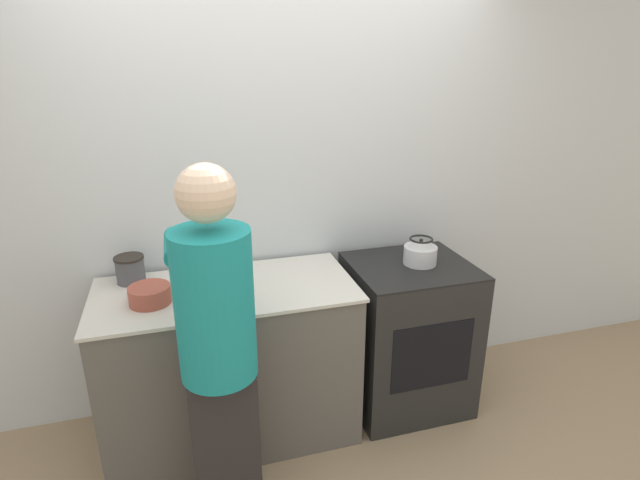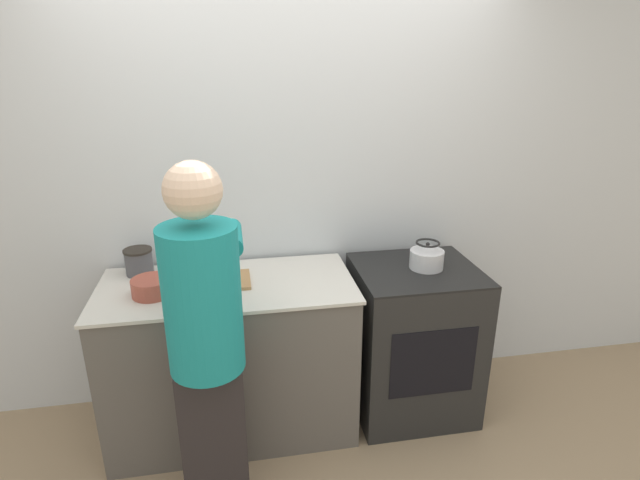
{
  "view_description": "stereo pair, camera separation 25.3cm",
  "coord_description": "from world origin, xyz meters",
  "px_view_note": "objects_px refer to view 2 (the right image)",
  "views": [
    {
      "loc": [
        -0.56,
        -2.06,
        2.02
      ],
      "look_at": [
        0.11,
        0.22,
        1.15
      ],
      "focal_mm": 28.0,
      "sensor_mm": 36.0,
      "label": 1
    },
    {
      "loc": [
        -0.31,
        -2.12,
        2.02
      ],
      "look_at": [
        0.11,
        0.22,
        1.15
      ],
      "focal_mm": 28.0,
      "sensor_mm": 36.0,
      "label": 2
    }
  ],
  "objects_px": {
    "cutting_board": "(218,281)",
    "kettle": "(427,257)",
    "person": "(206,335)",
    "knife": "(217,280)",
    "bowl_prep": "(152,287)",
    "canister_jar": "(139,262)",
    "oven": "(413,339)"
  },
  "relations": [
    {
      "from": "cutting_board",
      "to": "kettle",
      "type": "xyz_separation_m",
      "value": [
        1.15,
        -0.03,
        0.07
      ]
    },
    {
      "from": "person",
      "to": "knife",
      "type": "bearing_deg",
      "value": 86.01
    },
    {
      "from": "bowl_prep",
      "to": "canister_jar",
      "type": "height_order",
      "value": "canister_jar"
    },
    {
      "from": "cutting_board",
      "to": "kettle",
      "type": "height_order",
      "value": "kettle"
    },
    {
      "from": "person",
      "to": "knife",
      "type": "xyz_separation_m",
      "value": [
        0.04,
        0.54,
        0.01
      ]
    },
    {
      "from": "oven",
      "to": "person",
      "type": "height_order",
      "value": "person"
    },
    {
      "from": "person",
      "to": "kettle",
      "type": "relative_size",
      "value": 8.81
    },
    {
      "from": "oven",
      "to": "person",
      "type": "xyz_separation_m",
      "value": [
        -1.14,
        -0.52,
        0.46
      ]
    },
    {
      "from": "oven",
      "to": "person",
      "type": "bearing_deg",
      "value": -155.68
    },
    {
      "from": "canister_jar",
      "to": "knife",
      "type": "bearing_deg",
      "value": -26.4
    },
    {
      "from": "oven",
      "to": "person",
      "type": "distance_m",
      "value": 1.34
    },
    {
      "from": "kettle",
      "to": "bowl_prep",
      "type": "relative_size",
      "value": 0.94
    },
    {
      "from": "oven",
      "to": "bowl_prep",
      "type": "height_order",
      "value": "bowl_prep"
    },
    {
      "from": "person",
      "to": "canister_jar",
      "type": "height_order",
      "value": "person"
    },
    {
      "from": "person",
      "to": "kettle",
      "type": "xyz_separation_m",
      "value": [
        1.19,
        0.52,
        0.07
      ]
    },
    {
      "from": "bowl_prep",
      "to": "cutting_board",
      "type": "bearing_deg",
      "value": 15.12
    },
    {
      "from": "kettle",
      "to": "canister_jar",
      "type": "distance_m",
      "value": 1.59
    },
    {
      "from": "knife",
      "to": "kettle",
      "type": "distance_m",
      "value": 1.16
    },
    {
      "from": "oven",
      "to": "bowl_prep",
      "type": "bearing_deg",
      "value": -177.86
    },
    {
      "from": "kettle",
      "to": "oven",
      "type": "bearing_deg",
      "value": -176.21
    },
    {
      "from": "oven",
      "to": "kettle",
      "type": "bearing_deg",
      "value": 3.79
    },
    {
      "from": "knife",
      "to": "canister_jar",
      "type": "height_order",
      "value": "canister_jar"
    },
    {
      "from": "person",
      "to": "kettle",
      "type": "height_order",
      "value": "person"
    },
    {
      "from": "bowl_prep",
      "to": "kettle",
      "type": "bearing_deg",
      "value": 2.2
    },
    {
      "from": "oven",
      "to": "kettle",
      "type": "relative_size",
      "value": 4.83
    },
    {
      "from": "cutting_board",
      "to": "canister_jar",
      "type": "bearing_deg",
      "value": 154.83
    },
    {
      "from": "kettle",
      "to": "bowl_prep",
      "type": "xyz_separation_m",
      "value": [
        -1.47,
        -0.06,
        -0.03
      ]
    },
    {
      "from": "canister_jar",
      "to": "kettle",
      "type": "bearing_deg",
      "value": -8.24
    },
    {
      "from": "person",
      "to": "cutting_board",
      "type": "bearing_deg",
      "value": 85.62
    },
    {
      "from": "knife",
      "to": "bowl_prep",
      "type": "relative_size",
      "value": 1.15
    },
    {
      "from": "knife",
      "to": "bowl_prep",
      "type": "bearing_deg",
      "value": -156.89
    },
    {
      "from": "person",
      "to": "bowl_prep",
      "type": "xyz_separation_m",
      "value": [
        -0.28,
        0.46,
        0.03
      ]
    }
  ]
}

